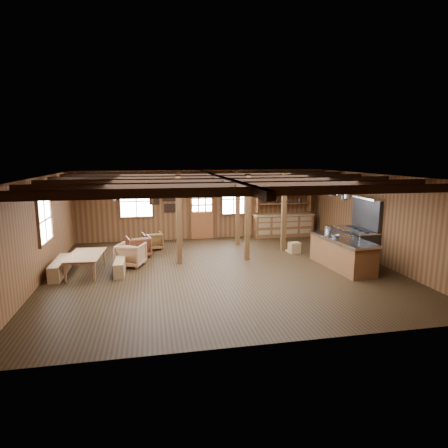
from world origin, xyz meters
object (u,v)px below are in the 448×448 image
Objects in this scene: kitchen_island at (342,252)px; commercial_range at (357,239)px; armchair_a at (152,241)px; armchair_b at (139,246)px; dining_table at (87,264)px; armchair_c at (131,255)px.

kitchen_island is 1.25× the size of commercial_range.
armchair_b is (-0.46, -0.93, 0.04)m from armchair_a.
dining_table is 2.07× the size of armchair_c.
armchair_a is (-5.63, 3.43, -0.17)m from kitchen_island.
commercial_range is at bearing -163.79° from armchair_c.
armchair_c is (-6.29, 1.41, -0.12)m from kitchen_island.
kitchen_island is 3.32× the size of armchair_b.
armchair_c is (1.21, 0.53, 0.07)m from dining_table.
armchair_a is 1.04m from armchair_b.
commercial_range is 7.31m from armchair_b.
armchair_b is at bearing -80.70° from armchair_c.
armchair_a is (-6.67, 2.52, -0.34)m from commercial_range.
kitchen_island is 1.57× the size of dining_table.
kitchen_island is at bearing -93.14° from dining_table.
armchair_a is 0.87× the size of armchair_c.
dining_table is 3.16m from armchair_a.
kitchen_island is 6.59m from armchair_a.
armchair_a reaches higher than dining_table.
armchair_a is at bearing 159.34° from commercial_range.
dining_table is 2.15m from armchair_b.
kitchen_island is at bearing -138.76° from commercial_range.
kitchen_island is 7.55m from dining_table.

